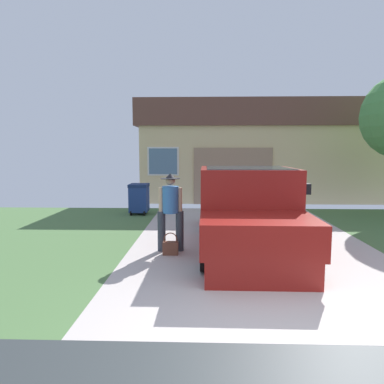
{
  "coord_description": "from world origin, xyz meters",
  "views": [
    {
      "loc": [
        -1.06,
        -3.53,
        2.04
      ],
      "look_at": [
        -1.28,
        3.49,
        1.23
      ],
      "focal_mm": 32.53,
      "sensor_mm": 36.0,
      "label": 1
    }
  ],
  "objects_px": {
    "person_with_hat": "(170,209)",
    "pickup_truck": "(246,213)",
    "house_with_garage": "(260,151)",
    "wheeled_trash_bin": "(139,198)",
    "handbag": "(171,247)"
  },
  "relations": [
    {
      "from": "house_with_garage",
      "to": "handbag",
      "type": "bearing_deg",
      "value": -108.67
    },
    {
      "from": "person_with_hat",
      "to": "pickup_truck",
      "type": "bearing_deg",
      "value": 1.67
    },
    {
      "from": "handbag",
      "to": "wheeled_trash_bin",
      "type": "bearing_deg",
      "value": 107.81
    },
    {
      "from": "handbag",
      "to": "house_with_garage",
      "type": "distance_m",
      "value": 10.58
    },
    {
      "from": "person_with_hat",
      "to": "handbag",
      "type": "relative_size",
      "value": 3.61
    },
    {
      "from": "house_with_garage",
      "to": "wheeled_trash_bin",
      "type": "distance_m",
      "value": 7.31
    },
    {
      "from": "wheeled_trash_bin",
      "to": "house_with_garage",
      "type": "bearing_deg",
      "value": 47.91
    },
    {
      "from": "pickup_truck",
      "to": "person_with_hat",
      "type": "height_order",
      "value": "pickup_truck"
    },
    {
      "from": "handbag",
      "to": "house_with_garage",
      "type": "relative_size",
      "value": 0.04
    },
    {
      "from": "pickup_truck",
      "to": "house_with_garage",
      "type": "bearing_deg",
      "value": -100.32
    },
    {
      "from": "pickup_truck",
      "to": "person_with_hat",
      "type": "distance_m",
      "value": 1.6
    },
    {
      "from": "person_with_hat",
      "to": "house_with_garage",
      "type": "height_order",
      "value": "house_with_garage"
    },
    {
      "from": "handbag",
      "to": "house_with_garage",
      "type": "xyz_separation_m",
      "value": [
        3.33,
        9.85,
        1.95
      ]
    },
    {
      "from": "house_with_garage",
      "to": "wheeled_trash_bin",
      "type": "xyz_separation_m",
      "value": [
        -4.79,
        -5.3,
        -1.55
      ]
    },
    {
      "from": "person_with_hat",
      "to": "house_with_garage",
      "type": "relative_size",
      "value": 0.15
    }
  ]
}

